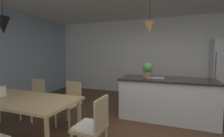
{
  "coord_description": "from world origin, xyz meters",
  "views": [
    {
      "loc": [
        0.25,
        -2.58,
        1.42
      ],
      "look_at": [
        -0.89,
        0.52,
        1.14
      ],
      "focal_mm": 25.28,
      "sensor_mm": 36.0,
      "label": 1
    }
  ],
  "objects_px": {
    "chair_far_left": "(34,97)",
    "refrigerator": "(224,71)",
    "potted_plant_on_island": "(148,70)",
    "chair_far_right": "(70,102)",
    "kitchen_island": "(166,98)",
    "vase_on_dining_table": "(2,91)",
    "chair_kitchen_end": "(93,126)",
    "dining_table": "(16,101)"
  },
  "relations": [
    {
      "from": "chair_far_right",
      "to": "refrigerator",
      "type": "bearing_deg",
      "value": 39.57
    },
    {
      "from": "kitchen_island",
      "to": "potted_plant_on_island",
      "type": "xyz_separation_m",
      "value": [
        -0.42,
        0.0,
        0.62
      ]
    },
    {
      "from": "refrigerator",
      "to": "vase_on_dining_table",
      "type": "xyz_separation_m",
      "value": [
        -4.16,
        -3.64,
        -0.13
      ]
    },
    {
      "from": "refrigerator",
      "to": "vase_on_dining_table",
      "type": "distance_m",
      "value": 5.53
    },
    {
      "from": "chair_far_right",
      "to": "dining_table",
      "type": "bearing_deg",
      "value": -120.48
    },
    {
      "from": "kitchen_island",
      "to": "refrigerator",
      "type": "distance_m",
      "value": 2.42
    },
    {
      "from": "chair_far_right",
      "to": "chair_kitchen_end",
      "type": "bearing_deg",
      "value": -40.73
    },
    {
      "from": "chair_kitchen_end",
      "to": "kitchen_island",
      "type": "bearing_deg",
      "value": 64.05
    },
    {
      "from": "chair_far_left",
      "to": "potted_plant_on_island",
      "type": "height_order",
      "value": "potted_plant_on_island"
    },
    {
      "from": "dining_table",
      "to": "chair_kitchen_end",
      "type": "xyz_separation_m",
      "value": [
        1.42,
        -0.0,
        -0.19
      ]
    },
    {
      "from": "chair_far_right",
      "to": "kitchen_island",
      "type": "height_order",
      "value": "kitchen_island"
    },
    {
      "from": "chair_far_right",
      "to": "kitchen_island",
      "type": "xyz_separation_m",
      "value": [
        1.83,
        1.02,
        -0.01
      ]
    },
    {
      "from": "chair_kitchen_end",
      "to": "potted_plant_on_island",
      "type": "xyz_separation_m",
      "value": [
        0.47,
        1.83,
        0.61
      ]
    },
    {
      "from": "chair_far_left",
      "to": "refrigerator",
      "type": "relative_size",
      "value": 0.46
    },
    {
      "from": "chair_kitchen_end",
      "to": "vase_on_dining_table",
      "type": "bearing_deg",
      "value": -179.3
    },
    {
      "from": "vase_on_dining_table",
      "to": "chair_far_left",
      "type": "bearing_deg",
      "value": 102.19
    },
    {
      "from": "chair_far_left",
      "to": "refrigerator",
      "type": "distance_m",
      "value": 5.19
    },
    {
      "from": "chair_far_right",
      "to": "chair_far_left",
      "type": "bearing_deg",
      "value": 179.99
    },
    {
      "from": "chair_far_right",
      "to": "refrigerator",
      "type": "distance_m",
      "value": 4.43
    },
    {
      "from": "potted_plant_on_island",
      "to": "vase_on_dining_table",
      "type": "bearing_deg",
      "value": -139.61
    },
    {
      "from": "potted_plant_on_island",
      "to": "chair_far_left",
      "type": "bearing_deg",
      "value": -156.57
    },
    {
      "from": "chair_far_right",
      "to": "kitchen_island",
      "type": "distance_m",
      "value": 2.1
    },
    {
      "from": "potted_plant_on_island",
      "to": "chair_far_right",
      "type": "bearing_deg",
      "value": -144.14
    },
    {
      "from": "refrigerator",
      "to": "kitchen_island",
      "type": "bearing_deg",
      "value": -131.23
    },
    {
      "from": "dining_table",
      "to": "refrigerator",
      "type": "bearing_deg",
      "value": 43.03
    },
    {
      "from": "chair_kitchen_end",
      "to": "potted_plant_on_island",
      "type": "relative_size",
      "value": 2.56
    },
    {
      "from": "chair_far_left",
      "to": "kitchen_island",
      "type": "relative_size",
      "value": 0.43
    },
    {
      "from": "chair_far_right",
      "to": "potted_plant_on_island",
      "type": "distance_m",
      "value": 1.85
    },
    {
      "from": "potted_plant_on_island",
      "to": "refrigerator",
      "type": "bearing_deg",
      "value": 41.99
    },
    {
      "from": "chair_far_left",
      "to": "potted_plant_on_island",
      "type": "bearing_deg",
      "value": 23.43
    },
    {
      "from": "dining_table",
      "to": "refrigerator",
      "type": "height_order",
      "value": "refrigerator"
    },
    {
      "from": "chair_far_left",
      "to": "potted_plant_on_island",
      "type": "relative_size",
      "value": 2.56
    },
    {
      "from": "dining_table",
      "to": "chair_far_right",
      "type": "relative_size",
      "value": 2.41
    },
    {
      "from": "chair_kitchen_end",
      "to": "kitchen_island",
      "type": "distance_m",
      "value": 2.04
    },
    {
      "from": "chair_far_left",
      "to": "chair_kitchen_end",
      "type": "bearing_deg",
      "value": -23.27
    },
    {
      "from": "chair_kitchen_end",
      "to": "kitchen_island",
      "type": "xyz_separation_m",
      "value": [
        0.89,
        1.83,
        -0.01
      ]
    },
    {
      "from": "chair_far_left",
      "to": "chair_far_right",
      "type": "bearing_deg",
      "value": -0.01
    },
    {
      "from": "dining_table",
      "to": "kitchen_island",
      "type": "xyz_separation_m",
      "value": [
        2.31,
        1.83,
        -0.2
      ]
    },
    {
      "from": "chair_far_left",
      "to": "chair_kitchen_end",
      "type": "xyz_separation_m",
      "value": [
        1.88,
        -0.81,
        0.0
      ]
    },
    {
      "from": "chair_kitchen_end",
      "to": "refrigerator",
      "type": "bearing_deg",
      "value": 55.83
    },
    {
      "from": "vase_on_dining_table",
      "to": "chair_kitchen_end",
      "type": "bearing_deg",
      "value": 0.7
    },
    {
      "from": "kitchen_island",
      "to": "refrigerator",
      "type": "bearing_deg",
      "value": 48.77
    }
  ]
}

